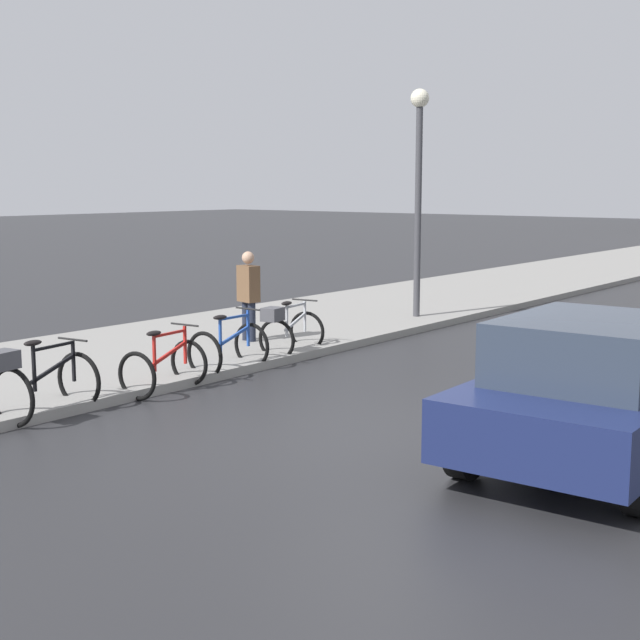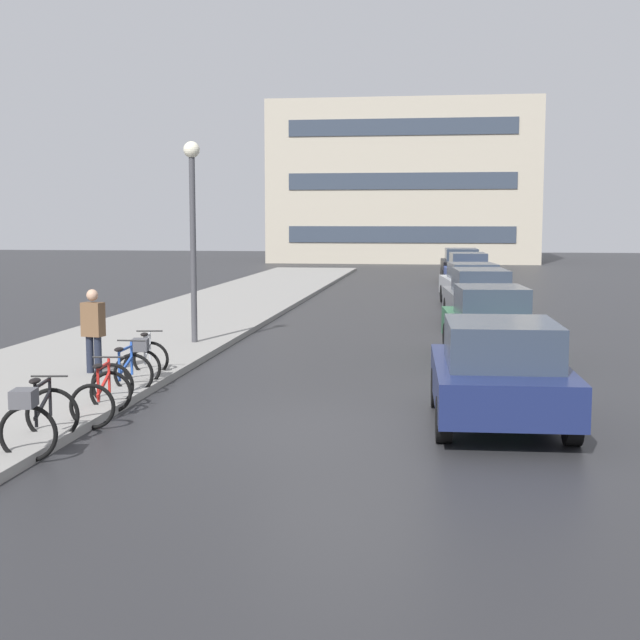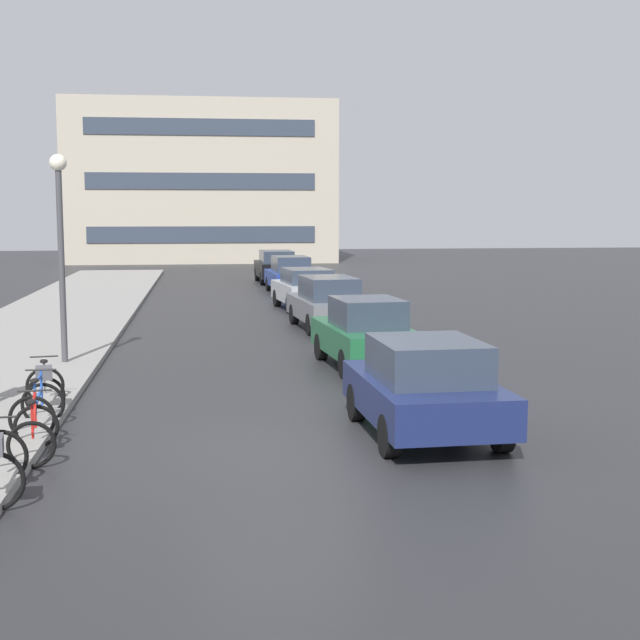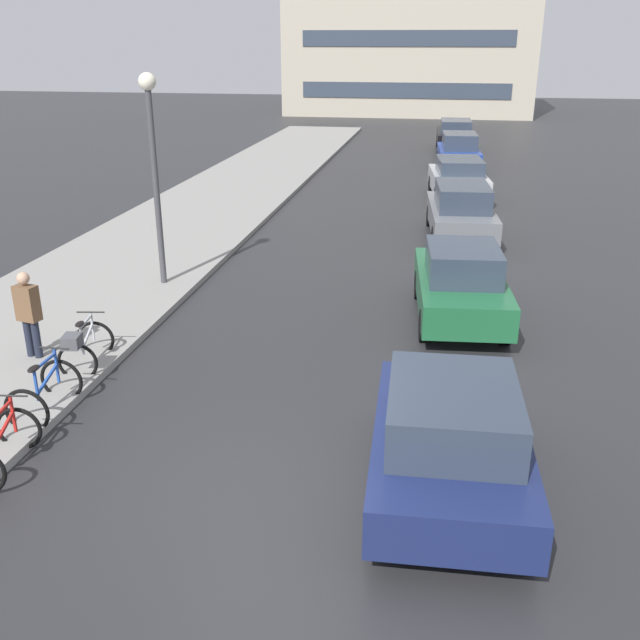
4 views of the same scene
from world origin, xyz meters
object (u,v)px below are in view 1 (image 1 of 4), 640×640
bicycle_third (229,348)px  bicycle_farthest (288,329)px  pedestrian (249,294)px  streetlamp (419,171)px  bicycle_nearest (37,380)px  bicycle_second (164,366)px  car_navy (593,391)px

bicycle_third → bicycle_farthest: size_ratio=0.81×
bicycle_farthest → pedestrian: (-1.07, 0.18, 0.49)m
bicycle_third → bicycle_farthest: bicycle_third is taller
bicycle_farthest → streetlamp: streetlamp is taller
bicycle_nearest → bicycle_third: bicycle_nearest is taller
bicycle_nearest → streetlamp: streetlamp is taller
bicycle_nearest → bicycle_second: (0.10, 1.97, -0.13)m
pedestrian → bicycle_nearest: bearing=-75.6°
bicycle_third → bicycle_farthest: 1.59m
bicycle_farthest → car_navy: (6.34, -2.54, 0.31)m
bicycle_second → car_navy: size_ratio=0.32×
bicycle_third → streetlamp: streetlamp is taller
bicycle_nearest → pedestrian: (-1.34, 5.24, 0.47)m
bicycle_third → car_navy: bearing=-8.9°
car_navy → bicycle_second: bearing=-174.7°
bicycle_nearest → bicycle_second: 1.98m
bicycle_third → bicycle_farthest: bearing=95.7°
bicycle_second → streetlamp: bearing=95.4°
pedestrian → streetlamp: bearing=80.8°
streetlamp → bicycle_second: bearing=-84.6°
car_navy → pedestrian: bearing=159.8°
bicycle_third → streetlamp: size_ratio=0.23×
bicycle_farthest → pedestrian: pedestrian is taller
bicycle_nearest → bicycle_second: bicycle_nearest is taller
bicycle_nearest → car_navy: size_ratio=0.39×
bicycle_nearest → bicycle_farthest: (-0.28, 5.06, -0.02)m
bicycle_farthest → car_navy: 6.84m
streetlamp → bicycle_nearest: bearing=-86.3°
streetlamp → car_navy: bearing=-46.9°
pedestrian → car_navy: bearing=-20.2°
pedestrian → streetlamp: (0.72, 4.42, 2.21)m
bicycle_second → car_navy: car_navy is taller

